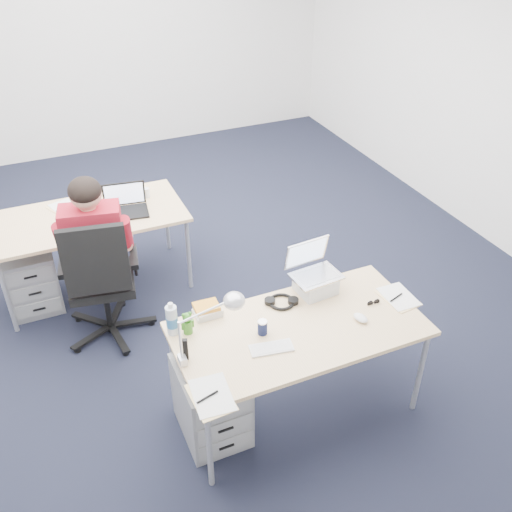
{
  "coord_description": "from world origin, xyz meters",
  "views": [
    {
      "loc": [
        -1.15,
        -3.95,
        3.13
      ],
      "look_at": [
        0.2,
        -0.86,
        0.85
      ],
      "focal_mm": 40.0,
      "sensor_mm": 36.0,
      "label": 1
    }
  ],
  "objects_px": {
    "drawer_pedestal_near": "(211,401)",
    "desk_near": "(299,332)",
    "bear_figurine": "(187,323)",
    "cordless_phone": "(185,349)",
    "computer_mouse": "(361,318)",
    "drawer_pedestal_far": "(32,277)",
    "headphones": "(282,301)",
    "far_cup": "(146,193)",
    "silver_laptop": "(317,271)",
    "can_koozie": "(262,327)",
    "book_stack": "(207,310)",
    "desk_lamp": "(201,330)",
    "water_bottle": "(172,318)",
    "sunglasses": "(373,303)",
    "wireless_keyboard": "(271,348)",
    "office_chair": "(106,302)",
    "seated_person": "(98,251)",
    "dark_laptop": "(125,200)",
    "desk_far": "(89,220)"
  },
  "relations": [
    {
      "from": "headphones",
      "to": "water_bottle",
      "type": "distance_m",
      "value": 0.76
    },
    {
      "from": "desk_lamp",
      "to": "far_cup",
      "type": "relative_size",
      "value": 4.96
    },
    {
      "from": "drawer_pedestal_near",
      "to": "wireless_keyboard",
      "type": "height_order",
      "value": "wireless_keyboard"
    },
    {
      "from": "desk_far",
      "to": "drawer_pedestal_far",
      "type": "bearing_deg",
      "value": -176.28
    },
    {
      "from": "book_stack",
      "to": "desk_lamp",
      "type": "distance_m",
      "value": 0.43
    },
    {
      "from": "office_chair",
      "to": "water_bottle",
      "type": "bearing_deg",
      "value": -64.4
    },
    {
      "from": "office_chair",
      "to": "drawer_pedestal_near",
      "type": "bearing_deg",
      "value": -60.74
    },
    {
      "from": "drawer_pedestal_near",
      "to": "desk_near",
      "type": "bearing_deg",
      "value": -3.84
    },
    {
      "from": "office_chair",
      "to": "drawer_pedestal_near",
      "type": "relative_size",
      "value": 2.05
    },
    {
      "from": "drawer_pedestal_near",
      "to": "water_bottle",
      "type": "bearing_deg",
      "value": 123.36
    },
    {
      "from": "silver_laptop",
      "to": "drawer_pedestal_far",
      "type": "bearing_deg",
      "value": 132.71
    },
    {
      "from": "silver_laptop",
      "to": "book_stack",
      "type": "relative_size",
      "value": 1.98
    },
    {
      "from": "drawer_pedestal_far",
      "to": "headphones",
      "type": "xyz_separation_m",
      "value": [
        1.53,
        -1.67,
        0.47
      ]
    },
    {
      "from": "bear_figurine",
      "to": "cordless_phone",
      "type": "relative_size",
      "value": 1.06
    },
    {
      "from": "drawer_pedestal_near",
      "to": "book_stack",
      "type": "distance_m",
      "value": 0.59
    },
    {
      "from": "water_bottle",
      "to": "headphones",
      "type": "bearing_deg",
      "value": -0.52
    },
    {
      "from": "headphones",
      "to": "book_stack",
      "type": "height_order",
      "value": "book_stack"
    },
    {
      "from": "seated_person",
      "to": "sunglasses",
      "type": "height_order",
      "value": "seated_person"
    },
    {
      "from": "drawer_pedestal_far",
      "to": "bear_figurine",
      "type": "distance_m",
      "value": 1.99
    },
    {
      "from": "water_bottle",
      "to": "sunglasses",
      "type": "xyz_separation_m",
      "value": [
        1.31,
        -0.26,
        -0.11
      ]
    },
    {
      "from": "computer_mouse",
      "to": "drawer_pedestal_far",
      "type": "bearing_deg",
      "value": 120.26
    },
    {
      "from": "dark_laptop",
      "to": "water_bottle",
      "type": "bearing_deg",
      "value": -84.56
    },
    {
      "from": "drawer_pedestal_near",
      "to": "far_cup",
      "type": "height_order",
      "value": "far_cup"
    },
    {
      "from": "desk_far",
      "to": "seated_person",
      "type": "height_order",
      "value": "seated_person"
    },
    {
      "from": "seated_person",
      "to": "wireless_keyboard",
      "type": "bearing_deg",
      "value": -52.73
    },
    {
      "from": "desk_far",
      "to": "book_stack",
      "type": "relative_size",
      "value": 9.19
    },
    {
      "from": "computer_mouse",
      "to": "bear_figurine",
      "type": "xyz_separation_m",
      "value": [
        -1.05,
        0.33,
        0.06
      ]
    },
    {
      "from": "desk_near",
      "to": "can_koozie",
      "type": "distance_m",
      "value": 0.26
    },
    {
      "from": "office_chair",
      "to": "desk_lamp",
      "type": "height_order",
      "value": "desk_lamp"
    },
    {
      "from": "cordless_phone",
      "to": "desk_near",
      "type": "bearing_deg",
      "value": 19.22
    },
    {
      "from": "headphones",
      "to": "silver_laptop",
      "type": "bearing_deg",
      "value": 28.51
    },
    {
      "from": "silver_laptop",
      "to": "bear_figurine",
      "type": "height_order",
      "value": "silver_laptop"
    },
    {
      "from": "desk_far",
      "to": "bear_figurine",
      "type": "relative_size",
      "value": 10.0
    },
    {
      "from": "bear_figurine",
      "to": "cordless_phone",
      "type": "distance_m",
      "value": 0.23
    },
    {
      "from": "computer_mouse",
      "to": "water_bottle",
      "type": "relative_size",
      "value": 0.46
    },
    {
      "from": "headphones",
      "to": "sunglasses",
      "type": "distance_m",
      "value": 0.62
    },
    {
      "from": "desk_lamp",
      "to": "drawer_pedestal_near",
      "type": "bearing_deg",
      "value": 69.56
    },
    {
      "from": "drawer_pedestal_far",
      "to": "headphones",
      "type": "relative_size",
      "value": 2.39
    },
    {
      "from": "far_cup",
      "to": "drawer_pedestal_near",
      "type": "bearing_deg",
      "value": -94.32
    },
    {
      "from": "seated_person",
      "to": "can_koozie",
      "type": "height_order",
      "value": "seated_person"
    },
    {
      "from": "bear_figurine",
      "to": "drawer_pedestal_near",
      "type": "bearing_deg",
      "value": -86.28
    },
    {
      "from": "drawer_pedestal_near",
      "to": "silver_laptop",
      "type": "relative_size",
      "value": 1.59
    },
    {
      "from": "seated_person",
      "to": "sunglasses",
      "type": "relative_size",
      "value": 14.53
    },
    {
      "from": "sunglasses",
      "to": "dark_laptop",
      "type": "distance_m",
      "value": 2.24
    },
    {
      "from": "bear_figurine",
      "to": "computer_mouse",
      "type": "bearing_deg",
      "value": -31.67
    },
    {
      "from": "computer_mouse",
      "to": "book_stack",
      "type": "height_order",
      "value": "book_stack"
    },
    {
      "from": "can_koozie",
      "to": "book_stack",
      "type": "relative_size",
      "value": 0.58
    },
    {
      "from": "headphones",
      "to": "desk_far",
      "type": "bearing_deg",
      "value": 142.74
    },
    {
      "from": "headphones",
      "to": "far_cup",
      "type": "xyz_separation_m",
      "value": [
        -0.45,
        1.83,
        0.02
      ]
    },
    {
      "from": "drawer_pedestal_near",
      "to": "water_bottle",
      "type": "height_order",
      "value": "water_bottle"
    }
  ]
}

